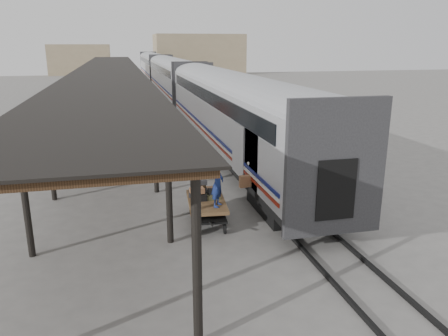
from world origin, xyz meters
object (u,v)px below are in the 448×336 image
at_px(baggage_cart, 207,206).
at_px(luggage_tug, 125,114).
at_px(pedestrian, 124,137).
at_px(porter, 218,183).

bearing_deg(baggage_cart, luggage_tug, 101.37).
distance_m(baggage_cart, pedestrian, 12.29).
xyz_separation_m(porter, pedestrian, (-2.86, 12.66, -0.86)).
bearing_deg(pedestrian, luggage_tug, -86.48).
xyz_separation_m(luggage_tug, porter, (2.60, -22.55, 1.06)).
xyz_separation_m(baggage_cart, pedestrian, (-2.61, 12.01, 0.14)).
distance_m(baggage_cart, porter, 1.22).
relative_size(luggage_tug, pedestrian, 0.94).
bearing_deg(pedestrian, baggage_cart, 107.22).
distance_m(luggage_tug, porter, 22.73).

